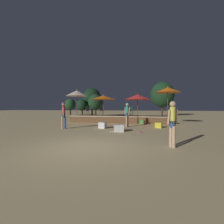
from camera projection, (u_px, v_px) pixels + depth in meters
name	position (u px, v px, depth m)	size (l,w,h in m)	color
ground_plane	(87.00, 148.00, 5.66)	(120.00, 120.00, 0.00)	tan
wooden_deck	(121.00, 119.00, 15.43)	(9.77, 3.14, 0.69)	brown
patio_umbrella_0	(77.00, 93.00, 14.63)	(2.16, 2.16, 3.24)	brown
patio_umbrella_1	(138.00, 97.00, 13.43)	(2.38, 2.38, 2.75)	brown
patio_umbrella_2	(103.00, 98.00, 14.13)	(2.43, 2.43, 2.71)	brown
patio_umbrella_3	(168.00, 90.00, 12.87)	(2.17, 2.17, 3.33)	brown
cube_seat_0	(103.00, 125.00, 10.85)	(0.57, 0.57, 0.43)	white
cube_seat_1	(159.00, 125.00, 11.07)	(0.57, 0.57, 0.39)	yellow
cube_seat_2	(119.00, 128.00, 9.39)	(0.70, 0.70, 0.43)	white
cube_seat_3	(143.00, 122.00, 13.77)	(0.61, 0.61, 0.39)	#4CC651
person_0	(173.00, 122.00, 5.69)	(0.45, 0.29, 1.76)	tan
person_1	(64.00, 114.00, 10.57)	(0.31, 0.55, 1.85)	#2D4C7F
person_2	(127.00, 114.00, 11.56)	(0.47, 0.29, 1.85)	tan
bistro_chair_0	(131.00, 110.00, 15.71)	(0.42, 0.43, 0.90)	#1E4C47
bistro_chair_1	(101.00, 110.00, 16.43)	(0.43, 0.43, 0.90)	#47474C
bistro_chair_2	(87.00, 110.00, 15.94)	(0.48, 0.47, 0.90)	#47474C
frisbee_disc	(140.00, 132.00, 9.10)	(0.24, 0.24, 0.03)	#E54C99
background_tree_0	(92.00, 98.00, 25.06)	(2.99, 2.99, 4.70)	#3D2B1C
background_tree_1	(162.00, 95.00, 25.90)	(4.01, 4.01, 5.90)	#3D2B1C
background_tree_2	(95.00, 102.00, 22.99)	(2.24, 2.24, 3.53)	#3D2B1C
background_tree_3	(82.00, 105.00, 23.52)	(1.63, 1.63, 2.76)	#3D2B1C
background_tree_4	(70.00, 105.00, 27.48)	(1.93, 1.93, 3.08)	#3D2B1C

